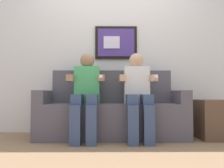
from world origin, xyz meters
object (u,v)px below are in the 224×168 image
person_on_left (86,92)px  side_table_right (214,119)px  person_on_right (138,92)px  couch (112,114)px

person_on_left → side_table_right: size_ratio=2.22×
person_on_right → side_table_right: bearing=3.5°
person_on_right → side_table_right: 1.05m
person_on_right → side_table_right: size_ratio=2.22×
couch → side_table_right: 1.31m
couch → person_on_left: person_on_left is taller
person_on_left → side_table_right: 1.67m
couch → side_table_right: bearing=-4.6°
couch → person_on_left: size_ratio=1.73×
couch → person_on_right: 0.47m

